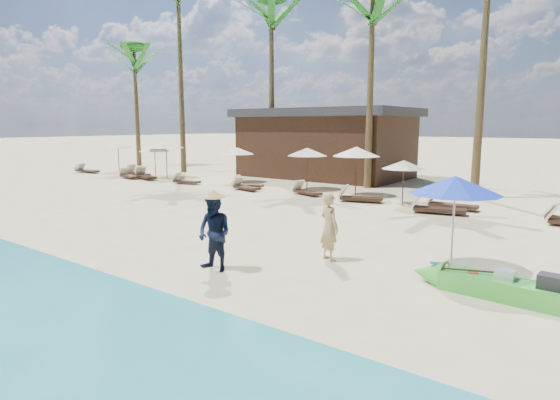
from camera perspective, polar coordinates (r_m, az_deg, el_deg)
The scene contains 30 objects.
ground at distance 11.81m, azimuth -6.15°, elevation -7.22°, with size 240.00×240.00×0.00m, color beige.
wet_sand_strip at distance 9.06m, azimuth -28.97°, elevation -13.52°, with size 240.00×4.50×0.01m, color tan.
green_canoe at distance 10.04m, azimuth 27.83°, elevation -9.94°, with size 5.04×0.84×0.64m.
tourist at distance 11.55m, azimuth 6.02°, elevation -3.28°, with size 0.61×0.40×1.68m, color tan.
vendor_green at distance 10.77m, azimuth -8.00°, elevation -4.02°, with size 0.86×0.67×1.76m, color #121933.
blue_umbrella at distance 11.22m, azimuth 20.61°, elevation 1.70°, with size 2.03×2.03×2.19m.
resort_parasol_0 at distance 35.92m, azimuth -19.16°, elevation 6.39°, with size 2.03×2.03×2.09m.
lounger_0_left at distance 35.45m, azimuth -22.63°, elevation 3.42°, with size 1.80×0.95×0.58m.
lounger_0_right at distance 35.14m, azimuth -22.44°, elevation 3.39°, with size 1.81×0.82×0.59m.
resort_parasol_1 at distance 30.88m, azimuth -15.04°, elevation 6.11°, with size 1.97×1.97×2.03m.
lounger_1_left at distance 31.72m, azimuth -17.06°, elevation 3.17°, with size 1.97×0.67×0.66m.
lounger_1_right at distance 30.62m, azimuth -17.98°, elevation 2.88°, with size 1.84×0.88×0.60m.
resort_parasol_2 at distance 30.23m, azimuth -13.74°, elevation 6.60°, with size 2.26×2.26×2.33m.
lounger_2_left at distance 29.91m, azimuth -16.10°, elevation 2.88°, with size 2.09×1.12×0.68m.
resort_parasol_3 at distance 27.29m, azimuth -5.23°, elevation 5.98°, with size 1.96×1.96×2.01m.
lounger_3_left at distance 26.95m, azimuth -11.49°, elevation 2.32°, with size 1.74×0.89×0.57m.
lounger_3_right at distance 23.94m, azimuth -4.30°, elevation 1.65°, with size 1.78×0.82×0.58m.
resort_parasol_4 at distance 24.09m, azimuth 3.34°, elevation 5.87°, with size 2.09×2.09×2.15m.
lounger_4_left at distance 24.82m, azimuth -4.20°, elevation 1.92°, with size 1.81×0.99×0.59m.
lounger_4_right at distance 22.34m, azimuth 3.16°, elevation 1.12°, with size 1.79×1.03×0.58m.
resort_parasol_5 at distance 22.14m, azimuth 9.29°, elevation 5.84°, with size 2.23×2.23×2.30m.
lounger_5_left at distance 20.54m, azimuth 9.48°, elevation 0.35°, with size 1.96×1.09×0.64m.
resort_parasol_6 at distance 20.04m, azimuth 14.85°, elevation 4.18°, with size 1.81×1.81×1.87m.
lounger_6_left at distance 19.69m, azimuth 20.00°, elevation -0.45°, with size 1.94×0.67×0.65m.
lounger_6_right at distance 18.54m, azimuth 18.46°, elevation -0.92°, with size 2.06×1.03×0.67m.
palm_0 at distance 40.44m, azimuth -17.32°, elevation 15.58°, with size 2.08×2.08×9.90m.
palm_1 at distance 34.60m, azimuth -12.26°, elevation 21.50°, with size 2.08×2.08×13.60m.
palm_2 at distance 30.17m, azimuth -1.05°, elevation 20.38°, with size 2.08×2.08×11.33m.
palm_3 at distance 25.66m, azimuth 11.20°, elevation 20.83°, with size 2.08×2.08×10.52m.
pavilion_west at distance 30.21m, azimuth 5.53°, elevation 6.99°, with size 10.80×6.60×4.30m.
Camera 1 is at (7.78, -8.23, 3.32)m, focal length 30.00 mm.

